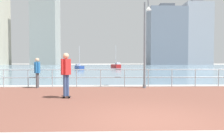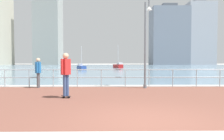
# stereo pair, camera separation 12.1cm
# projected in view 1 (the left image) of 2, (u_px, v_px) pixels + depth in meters

# --- Properties ---
(ground) EXTENTS (220.00, 220.00, 0.00)m
(ground) POSITION_uv_depth(u_px,v_px,m) (111.00, 68.00, 45.01)
(ground) COLOR #ADAAA5
(brick_paving) EXTENTS (28.00, 7.69, 0.01)m
(brick_paving) POSITION_uv_depth(u_px,v_px,m) (133.00, 98.00, 8.20)
(brick_paving) COLOR brown
(brick_paving) RESTS_ON ground
(harbor_water) EXTENTS (180.00, 88.00, 0.00)m
(harbor_water) POSITION_uv_depth(u_px,v_px,m) (110.00, 67.00, 56.99)
(harbor_water) COLOR #6B899E
(harbor_water) RESTS_ON ground
(waterfront_railing) EXTENTS (25.25, 0.06, 1.04)m
(waterfront_railing) POSITION_uv_depth(u_px,v_px,m) (125.00, 75.00, 12.01)
(waterfront_railing) COLOR #9EADB7
(waterfront_railing) RESTS_ON ground
(lamppost) EXTENTS (0.56, 0.74, 5.33)m
(lamppost) POSITION_uv_depth(u_px,v_px,m) (146.00, 35.00, 11.49)
(lamppost) COLOR slate
(lamppost) RESTS_ON ground
(skateboarder) EXTENTS (0.40, 0.53, 1.82)m
(skateboarder) POSITION_uv_depth(u_px,v_px,m) (66.00, 71.00, 8.25)
(skateboarder) COLOR black
(skateboarder) RESTS_ON ground
(bystander) EXTENTS (0.26, 0.55, 1.68)m
(bystander) POSITION_uv_depth(u_px,v_px,m) (37.00, 70.00, 11.51)
(bystander) COLOR #4C4C51
(bystander) RESTS_ON ground
(sailboat_teal) EXTENTS (2.20, 3.28, 4.44)m
(sailboat_teal) POSITION_uv_depth(u_px,v_px,m) (79.00, 67.00, 39.49)
(sailboat_teal) COLOR #284799
(sailboat_teal) RESTS_ON ground
(sailboat_navy) EXTENTS (2.32, 4.03, 5.40)m
(sailboat_navy) POSITION_uv_depth(u_px,v_px,m) (116.00, 66.00, 48.67)
(sailboat_navy) COLOR #B21E1E
(sailboat_navy) RESTS_ON ground
(tower_concrete) EXTENTS (11.19, 10.41, 42.70)m
(tower_concrete) POSITION_uv_depth(u_px,v_px,m) (45.00, 20.00, 93.32)
(tower_concrete) COLOR #939993
(tower_concrete) RESTS_ON ground
(tower_steel) EXTENTS (16.69, 11.26, 28.19)m
(tower_steel) POSITION_uv_depth(u_px,v_px,m) (166.00, 37.00, 96.38)
(tower_steel) COLOR slate
(tower_steel) RESTS_ON ground
(tower_glass) EXTENTS (12.20, 10.53, 30.40)m
(tower_glass) POSITION_uv_depth(u_px,v_px,m) (196.00, 34.00, 96.80)
(tower_glass) COLOR #A3A8B2
(tower_glass) RESTS_ON ground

